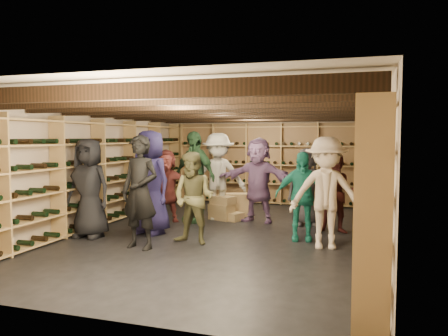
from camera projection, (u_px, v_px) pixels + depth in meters
ground at (220, 233)px, 8.09m from camera, size 8.00×8.00×0.00m
walls at (220, 169)px, 8.01m from camera, size 5.52×8.02×2.40m
ceiling at (220, 103)px, 7.93m from camera, size 5.50×8.00×0.01m
ceiling_joists at (220, 111)px, 7.93m from camera, size 5.40×7.12×0.18m
wine_rack_left at (99, 172)px, 8.79m from camera, size 0.32×7.50×2.15m
wine_rack_right at (367, 180)px, 7.25m from camera, size 0.32×7.50×2.15m
wine_rack_back at (264, 164)px, 11.66m from camera, size 4.70×0.30×2.15m
crate_stack_left at (222, 208)px, 9.43m from camera, size 0.58×0.48×0.51m
crate_stack_right at (238, 205)px, 9.88m from camera, size 0.58×0.47×0.51m
crate_loose at (231, 216)px, 9.38m from camera, size 0.59×0.50×0.17m
person_0 at (89, 188)px, 7.74m from camera, size 0.89×0.61×1.76m
person_1 at (140, 192)px, 6.94m from camera, size 0.73×0.54×1.82m
person_2 at (194, 198)px, 7.26m from camera, size 0.82×0.68×1.54m
person_3 at (326, 193)px, 6.96m from camera, size 1.24×0.83×1.79m
person_4 at (301, 196)px, 7.51m from camera, size 0.95×0.52×1.54m
person_5 at (166, 185)px, 9.22m from camera, size 1.48×0.77×1.53m
person_6 at (150, 182)px, 8.03m from camera, size 1.08×0.87×1.91m
person_8 at (337, 193)px, 8.07m from camera, size 0.73×0.58×1.49m
person_9 at (218, 177)px, 9.41m from camera, size 1.39×1.14×1.87m
person_10 at (194, 177)px, 9.18m from camera, size 1.21×0.88×1.91m
person_11 at (258, 180)px, 9.15m from camera, size 1.71×0.78×1.78m
person_12 at (307, 187)px, 8.83m from camera, size 0.85×0.63×1.57m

